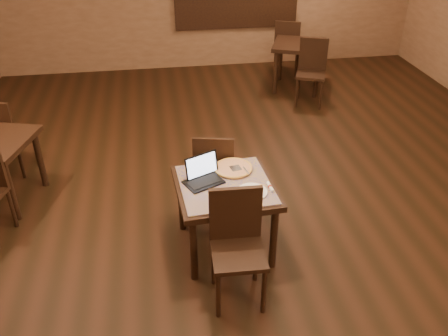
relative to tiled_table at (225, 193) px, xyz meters
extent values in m
plane|color=black|center=(0.59, 0.41, -0.66)|extent=(10.00, 10.00, 0.00)
cylinder|color=black|center=(-0.36, -0.40, -0.31)|extent=(0.07, 0.07, 0.71)
cylinder|color=black|center=(-0.40, 0.36, -0.31)|extent=(0.07, 0.07, 0.71)
cylinder|color=black|center=(0.40, -0.36, -0.31)|extent=(0.07, 0.07, 0.71)
cylinder|color=black|center=(0.36, 0.40, -0.31)|extent=(0.07, 0.07, 0.71)
cube|color=black|center=(0.00, 0.00, 0.06)|extent=(0.98, 0.98, 0.06)
cube|color=#1D19A4|center=(0.00, 0.00, 0.09)|extent=(0.89, 0.89, 0.02)
cylinder|color=black|center=(-0.20, -0.89, -0.42)|extent=(0.04, 0.04, 0.49)
cylinder|color=black|center=(-0.19, -0.50, -0.42)|extent=(0.04, 0.04, 0.49)
cylinder|color=black|center=(0.19, -0.90, -0.42)|extent=(0.04, 0.04, 0.49)
cylinder|color=black|center=(0.20, -0.51, -0.42)|extent=(0.04, 0.04, 0.49)
cube|color=black|center=(0.00, -0.70, -0.15)|extent=(0.47, 0.47, 0.04)
cube|color=black|center=(0.01, -0.50, 0.13)|extent=(0.45, 0.06, 0.52)
cylinder|color=black|center=(0.22, 0.84, -0.43)|extent=(0.04, 0.04, 0.46)
cylinder|color=black|center=(0.14, 0.48, -0.43)|extent=(0.04, 0.04, 0.46)
cylinder|color=black|center=(-0.14, 0.92, -0.43)|extent=(0.04, 0.04, 0.46)
cylinder|color=black|center=(-0.22, 0.56, -0.43)|extent=(0.04, 0.04, 0.46)
cube|color=black|center=(0.00, 0.70, -0.18)|extent=(0.51, 0.51, 0.04)
cube|color=black|center=(-0.04, 0.51, 0.08)|extent=(0.43, 0.13, 0.49)
cube|color=black|center=(-0.20, 0.05, 0.11)|extent=(0.42, 0.36, 0.02)
cube|color=black|center=(-0.20, 0.17, 0.23)|extent=(0.34, 0.19, 0.23)
cube|color=silver|center=(-0.20, 0.16, 0.23)|extent=(0.30, 0.17, 0.20)
cylinder|color=white|center=(0.22, -0.18, 0.11)|extent=(0.28, 0.28, 0.02)
cylinder|color=silver|center=(0.12, 0.24, 0.11)|extent=(0.33, 0.33, 0.01)
cylinder|color=beige|center=(0.12, 0.24, 0.12)|extent=(0.37, 0.37, 0.02)
torus|color=gold|center=(0.12, 0.24, 0.12)|extent=(0.38, 0.38, 0.02)
cube|color=silver|center=(0.14, 0.22, 0.13)|extent=(0.15, 0.26, 0.01)
cylinder|color=white|center=(0.40, -0.14, 0.12)|extent=(0.04, 0.15, 0.03)
cylinder|color=#A22613|center=(0.40, -0.14, 0.12)|extent=(0.04, 0.03, 0.04)
cylinder|color=black|center=(1.48, 3.80, -0.28)|extent=(0.08, 0.08, 0.76)
cylinder|color=black|center=(1.74, 4.44, -0.28)|extent=(0.08, 0.08, 0.76)
cylinder|color=black|center=(2.12, 3.55, -0.28)|extent=(0.08, 0.08, 0.76)
cylinder|color=black|center=(2.38, 4.19, -0.28)|extent=(0.08, 0.08, 0.76)
cube|color=black|center=(1.93, 4.00, 0.12)|extent=(1.12, 1.12, 0.06)
cylinder|color=black|center=(1.68, 3.19, -0.42)|extent=(0.04, 0.04, 0.48)
cylinder|color=black|center=(1.82, 3.55, -0.42)|extent=(0.04, 0.04, 0.48)
cylinder|color=black|center=(2.04, 3.04, -0.42)|extent=(0.04, 0.04, 0.48)
cylinder|color=black|center=(2.18, 3.40, -0.42)|extent=(0.04, 0.04, 0.48)
cube|color=black|center=(1.93, 3.29, -0.15)|extent=(0.59, 0.59, 0.04)
cube|color=black|center=(2.01, 3.49, 0.13)|extent=(0.44, 0.21, 0.52)
cylinder|color=black|center=(2.18, 4.80, -0.42)|extent=(0.04, 0.04, 0.48)
cylinder|color=black|center=(2.04, 4.44, -0.42)|extent=(0.04, 0.04, 0.48)
cylinder|color=black|center=(1.82, 4.95, -0.42)|extent=(0.04, 0.04, 0.48)
cylinder|color=black|center=(1.68, 4.59, -0.42)|extent=(0.04, 0.04, 0.48)
cube|color=black|center=(1.93, 4.70, -0.15)|extent=(0.59, 0.59, 0.04)
cube|color=black|center=(1.86, 4.51, 0.13)|extent=(0.44, 0.21, 0.52)
cylinder|color=black|center=(-2.19, 0.81, -0.29)|extent=(0.07, 0.07, 0.75)
cylinder|color=black|center=(-2.00, 1.45, -0.29)|extent=(0.07, 0.07, 0.75)
cylinder|color=black|center=(-2.18, 0.67, -0.42)|extent=(0.04, 0.04, 0.47)
cylinder|color=black|center=(-2.18, 2.04, -0.42)|extent=(0.04, 0.04, 0.47)
cylinder|color=black|center=(-2.29, 1.68, -0.42)|extent=(0.04, 0.04, 0.47)
cylinder|color=black|center=(-2.54, 2.15, -0.42)|extent=(0.04, 0.04, 0.47)
cube|color=black|center=(-2.41, 1.91, -0.17)|extent=(0.55, 0.55, 0.04)
camera|label=1|loc=(-0.60, -3.67, 2.58)|focal=38.00mm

